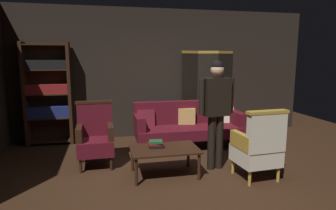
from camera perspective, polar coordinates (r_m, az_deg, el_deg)
The scene contains 12 objects.
ground_plane at distance 4.35m, azimuth 2.35°, elevation -14.15°, with size 10.00×10.00×0.00m, color #331E11.
back_wall at distance 6.40m, azimuth -3.21°, elevation 6.31°, with size 7.20×0.10×2.80m, color black.
folding_screen at distance 6.58m, azimuth 7.86°, elevation 2.70°, with size 1.31×0.28×1.90m.
bookshelf at distance 6.19m, azimuth -22.83°, elevation 2.31°, with size 0.90×0.32×2.05m.
velvet_couch at distance 5.69m, azimuth 4.00°, elevation -3.71°, with size 2.12×0.78×0.88m.
coffee_table at distance 4.27m, azimuth -0.72°, elevation -9.23°, with size 1.00×0.64×0.42m.
armchair_gilt_accent at distance 4.30m, azimuth 17.67°, elevation -7.91°, with size 0.62×0.62×1.04m.
armchair_wing_left at distance 4.79m, azimuth -14.33°, elevation -6.01°, with size 0.60×0.59×1.04m.
standing_figure at distance 4.45m, azimuth 9.64°, elevation 0.04°, with size 0.59×0.26×1.70m.
book_black_cloth at distance 4.28m, azimuth -2.45°, elevation -8.23°, with size 0.19×0.16×0.04m, color black.
book_red_leather at distance 4.27m, azimuth -2.46°, elevation -7.75°, with size 0.21×0.15×0.03m, color maroon.
book_green_cloth at distance 4.26m, azimuth -2.46°, elevation -7.34°, with size 0.19×0.15×0.03m, color #1E4C28.
Camera 1 is at (-1.03, -3.86, 1.73)m, focal length 30.48 mm.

